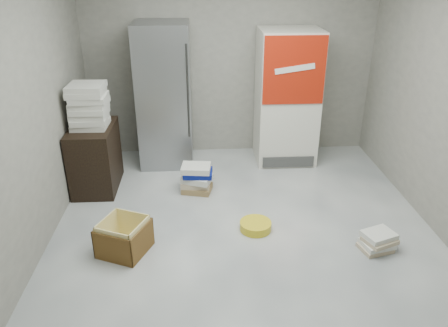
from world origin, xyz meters
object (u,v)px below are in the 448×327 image
wood_shelf (95,158)px  phonebook_stack_main (197,178)px  cardboard_box (124,239)px  coke_cooler (287,97)px  steel_fridge (165,96)px

wood_shelf → phonebook_stack_main: (1.24, -0.19, -0.23)m
wood_shelf → cardboard_box: 1.50m
coke_cooler → cardboard_box: 2.97m
steel_fridge → coke_cooler: size_ratio=1.06×
wood_shelf → steel_fridge: bearing=41.3°
coke_cooler → wood_shelf: (-2.48, -0.72, -0.50)m
phonebook_stack_main → steel_fridge: bearing=126.6°
coke_cooler → wood_shelf: bearing=-163.7°
coke_cooler → phonebook_stack_main: (-1.24, -0.92, -0.73)m
coke_cooler → cardboard_box: size_ratio=3.22×
phonebook_stack_main → cardboard_box: 1.38m
steel_fridge → phonebook_stack_main: bearing=-66.2°
steel_fridge → wood_shelf: size_ratio=2.37×
steel_fridge → coke_cooler: bearing=-0.2°
phonebook_stack_main → wood_shelf: bearing=-176.1°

